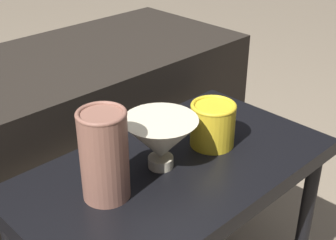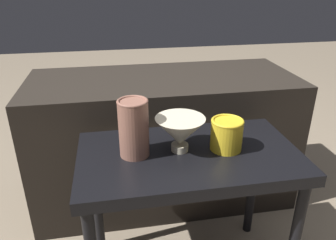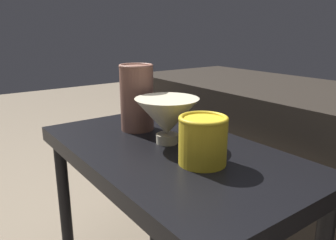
# 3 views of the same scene
# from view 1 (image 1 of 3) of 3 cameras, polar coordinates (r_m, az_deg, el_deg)

# --- Properties ---
(table) EXTENTS (0.72, 0.41, 0.54)m
(table) POSITION_cam_1_polar(r_m,az_deg,el_deg) (1.08, 0.82, -8.42)
(table) COLOR black
(table) RESTS_ON ground_plane
(couch_backdrop) EXTENTS (1.22, 0.50, 0.63)m
(couch_backdrop) POSITION_cam_1_polar(r_m,az_deg,el_deg) (1.50, -13.21, -4.52)
(couch_backdrop) COLOR black
(couch_backdrop) RESTS_ON ground_plane
(bowl) EXTENTS (0.16, 0.16, 0.12)m
(bowl) POSITION_cam_1_polar(r_m,az_deg,el_deg) (0.99, -0.92, -2.38)
(bowl) COLOR beige
(bowl) RESTS_ON table
(vase_textured_left) EXTENTS (0.10, 0.10, 0.19)m
(vase_textured_left) POSITION_cam_1_polar(r_m,az_deg,el_deg) (0.90, -7.79, -4.14)
(vase_textured_left) COLOR brown
(vase_textured_left) RESTS_ON table
(vase_colorful_right) EXTENTS (0.11, 0.11, 0.11)m
(vase_colorful_right) POSITION_cam_1_polar(r_m,az_deg,el_deg) (1.09, 5.55, -0.45)
(vase_colorful_right) COLOR gold
(vase_colorful_right) RESTS_ON table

